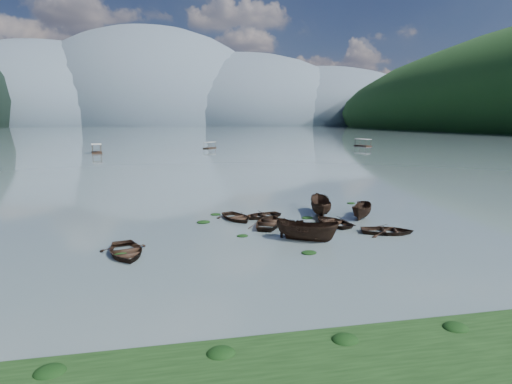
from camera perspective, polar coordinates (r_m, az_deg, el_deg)
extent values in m
plane|color=slate|center=(28.21, 4.69, -8.22)|extent=(2400.00, 2400.00, 0.00)
cube|color=black|center=(16.44, 19.07, -23.07)|extent=(60.00, 6.00, 0.50)
ellipsoid|color=#475666|center=(959.68, -26.54, 8.52)|extent=(520.00, 520.00, 280.00)
ellipsoid|color=#475666|center=(927.31, -14.40, 9.23)|extent=(520.00, 520.00, 340.00)
ellipsoid|color=#475666|center=(937.46, -1.94, 9.54)|extent=(520.00, 520.00, 260.00)
ellipsoid|color=#475666|center=(981.97, 8.63, 9.46)|extent=(520.00, 520.00, 220.00)
imported|color=black|center=(28.43, -18.09, -8.55)|extent=(4.23, 5.16, 0.93)
imported|color=black|center=(34.40, 1.98, -4.82)|extent=(4.82, 5.46, 0.94)
imported|color=black|center=(30.46, 7.25, -6.87)|extent=(5.02, 4.09, 1.85)
imported|color=black|center=(35.47, 10.85, -4.54)|extent=(4.06, 4.86, 0.86)
imported|color=black|center=(33.70, 18.25, -5.65)|extent=(4.81, 4.06, 0.85)
imported|color=black|center=(38.42, 14.87, -3.57)|extent=(3.70, 4.29, 1.61)
imported|color=black|center=(36.47, -2.78, -3.96)|extent=(4.13, 4.83, 0.85)
imported|color=black|center=(37.17, 0.72, -3.68)|extent=(4.51, 3.85, 0.79)
imported|color=black|center=(38.88, 9.13, -3.19)|extent=(2.98, 5.23, 1.90)
ellipsoid|color=black|center=(28.78, -18.92, -8.38)|extent=(1.01, 0.82, 0.22)
ellipsoid|color=black|center=(31.27, -1.95, -6.35)|extent=(0.91, 0.73, 0.20)
ellipsoid|color=black|center=(27.61, 7.58, -8.69)|extent=(1.06, 0.84, 0.23)
ellipsoid|color=black|center=(35.16, 8.24, -4.59)|extent=(0.90, 0.76, 0.20)
ellipsoid|color=black|center=(37.22, 7.31, -3.74)|extent=(1.06, 0.84, 0.22)
ellipsoid|color=black|center=(35.62, -7.51, -4.38)|extent=(1.19, 0.96, 0.25)
ellipsoid|color=black|center=(38.44, -5.79, -3.27)|extent=(0.98, 0.82, 0.20)
ellipsoid|color=black|center=(44.66, 13.43, -1.61)|extent=(0.94, 0.75, 0.21)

